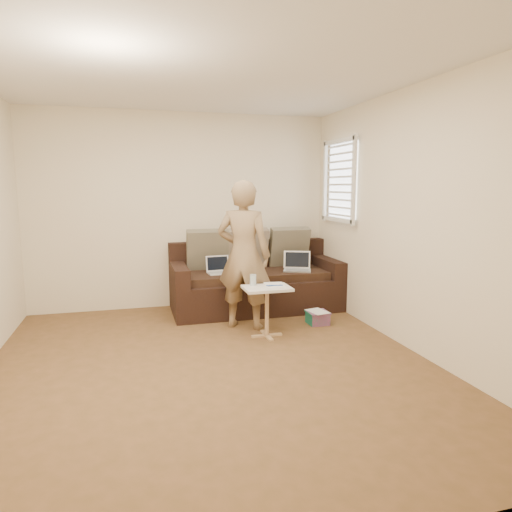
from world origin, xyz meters
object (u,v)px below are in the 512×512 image
laptop_white (220,274)px  striped_box (318,317)px  person (244,255)px  side_table (267,312)px  laptop_silver (297,271)px  drinking_glass (253,280)px  sofa (256,278)px

laptop_white → striped_box: (1.03, -0.78, -0.44)m
person → side_table: bearing=141.7°
laptop_silver → striped_box: (0.01, -0.68, -0.44)m
laptop_white → side_table: laptop_white is taller
drinking_glass → striped_box: bearing=10.9°
side_table → striped_box: bearing=21.0°
laptop_silver → person: 1.09m
side_table → laptop_silver: bearing=53.5°
laptop_white → side_table: size_ratio=0.55×
person → striped_box: bearing=-158.2°
sofa → laptop_silver: sofa is taller
laptop_white → person: size_ratio=0.18×
laptop_white → sofa: bearing=1.4°
drinking_glass → laptop_silver: bearing=45.3°
laptop_white → striped_box: bearing=-42.0°
laptop_silver → drinking_glass: bearing=-112.2°
laptop_silver → striped_box: bearing=-66.8°
laptop_silver → drinking_glass: size_ratio=2.98×
striped_box → side_table: bearing=-159.0°
laptop_white → striped_box: 1.37m
sofa → striped_box: 1.05m
sofa → striped_box: (0.54, -0.84, -0.35)m
side_table → sofa: bearing=80.8°
side_table → striped_box: side_table is taller
laptop_white → person: 0.77m
person → side_table: person is taller
drinking_glass → striped_box: (0.84, 0.16, -0.54)m
sofa → striped_box: sofa is taller
sofa → drinking_glass: bearing=-107.0°
striped_box → laptop_silver: bearing=90.7°
person → drinking_glass: bearing=126.5°
person → drinking_glass: 0.37m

